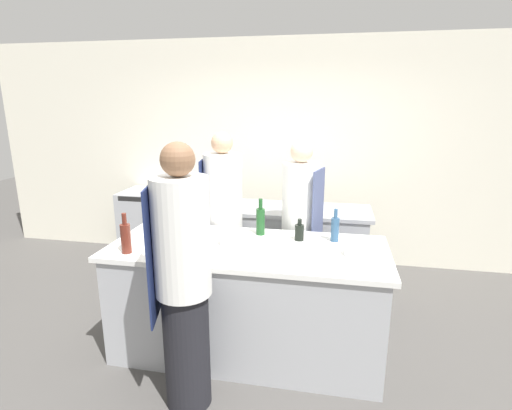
{
  "coord_description": "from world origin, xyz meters",
  "views": [
    {
      "loc": [
        0.65,
        -2.93,
        2.05
      ],
      "look_at": [
        0.0,
        0.35,
        1.18
      ],
      "focal_mm": 28.0,
      "sensor_mm": 36.0,
      "label": 1
    }
  ],
  "objects_px": {
    "bottle_vinegar": "(299,232)",
    "bowl_ceramic_blue": "(175,228)",
    "oven_range": "(159,225)",
    "bottle_olive_oil": "(261,220)",
    "chef_at_prep_near": "(183,282)",
    "chef_at_pass_far": "(223,223)",
    "bottle_wine": "(126,237)",
    "bowl_mixing_large": "(359,251)",
    "bottle_cooking_oil": "(335,228)",
    "bowl_prep_small": "(230,239)",
    "chef_at_stove": "(300,229)"
  },
  "relations": [
    {
      "from": "bottle_olive_oil",
      "to": "bottle_cooking_oil",
      "type": "distance_m",
      "value": 0.63
    },
    {
      "from": "bottle_vinegar",
      "to": "bowl_prep_small",
      "type": "height_order",
      "value": "bottle_vinegar"
    },
    {
      "from": "chef_at_prep_near",
      "to": "bottle_cooking_oil",
      "type": "distance_m",
      "value": 1.35
    },
    {
      "from": "chef_at_stove",
      "to": "bottle_olive_oil",
      "type": "height_order",
      "value": "chef_at_stove"
    },
    {
      "from": "bottle_wine",
      "to": "bowl_prep_small",
      "type": "height_order",
      "value": "bottle_wine"
    },
    {
      "from": "bowl_mixing_large",
      "to": "bowl_ceramic_blue",
      "type": "distance_m",
      "value": 1.58
    },
    {
      "from": "chef_at_stove",
      "to": "bottle_vinegar",
      "type": "xyz_separation_m",
      "value": [
        0.04,
        -0.49,
        0.14
      ]
    },
    {
      "from": "chef_at_pass_far",
      "to": "chef_at_prep_near",
      "type": "bearing_deg",
      "value": 176.57
    },
    {
      "from": "chef_at_stove",
      "to": "bowl_ceramic_blue",
      "type": "bearing_deg",
      "value": -49.61
    },
    {
      "from": "oven_range",
      "to": "bowl_mixing_large",
      "type": "relative_size",
      "value": 4.28
    },
    {
      "from": "chef_at_prep_near",
      "to": "bottle_olive_oil",
      "type": "distance_m",
      "value": 1.06
    },
    {
      "from": "bowl_ceramic_blue",
      "to": "bowl_prep_small",
      "type": "bearing_deg",
      "value": -18.78
    },
    {
      "from": "chef_at_pass_far",
      "to": "bottle_olive_oil",
      "type": "bearing_deg",
      "value": -139.54
    },
    {
      "from": "oven_range",
      "to": "chef_at_pass_far",
      "type": "height_order",
      "value": "chef_at_pass_far"
    },
    {
      "from": "chef_at_stove",
      "to": "bottle_cooking_oil",
      "type": "bearing_deg",
      "value": 50.32
    },
    {
      "from": "oven_range",
      "to": "bottle_wine",
      "type": "distance_m",
      "value": 2.29
    },
    {
      "from": "oven_range",
      "to": "bottle_olive_oil",
      "type": "bearing_deg",
      "value": -41.74
    },
    {
      "from": "oven_range",
      "to": "bottle_olive_oil",
      "type": "distance_m",
      "value": 2.28
    },
    {
      "from": "bottle_cooking_oil",
      "to": "bowl_prep_small",
      "type": "distance_m",
      "value": 0.87
    },
    {
      "from": "chef_at_pass_far",
      "to": "bottle_wine",
      "type": "height_order",
      "value": "chef_at_pass_far"
    },
    {
      "from": "oven_range",
      "to": "bowl_ceramic_blue",
      "type": "distance_m",
      "value": 1.87
    },
    {
      "from": "bottle_vinegar",
      "to": "bowl_ceramic_blue",
      "type": "distance_m",
      "value": 1.09
    },
    {
      "from": "bowl_ceramic_blue",
      "to": "bottle_wine",
      "type": "bearing_deg",
      "value": -108.5
    },
    {
      "from": "oven_range",
      "to": "bottle_vinegar",
      "type": "relative_size",
      "value": 4.94
    },
    {
      "from": "chef_at_prep_near",
      "to": "bowl_ceramic_blue",
      "type": "bearing_deg",
      "value": 10.65
    },
    {
      "from": "chef_at_prep_near",
      "to": "chef_at_pass_far",
      "type": "height_order",
      "value": "chef_at_prep_near"
    },
    {
      "from": "bottle_olive_oil",
      "to": "bowl_prep_small",
      "type": "xyz_separation_m",
      "value": [
        -0.2,
        -0.29,
        -0.09
      ]
    },
    {
      "from": "bottle_vinegar",
      "to": "bottle_cooking_oil",
      "type": "height_order",
      "value": "bottle_cooking_oil"
    },
    {
      "from": "bottle_wine",
      "to": "oven_range",
      "type": "bearing_deg",
      "value": 109.02
    },
    {
      "from": "chef_at_stove",
      "to": "bottle_olive_oil",
      "type": "xyz_separation_m",
      "value": [
        -0.31,
        -0.41,
        0.19
      ]
    },
    {
      "from": "bottle_vinegar",
      "to": "bowl_ceramic_blue",
      "type": "xyz_separation_m",
      "value": [
        -1.09,
        -0.02,
        -0.03
      ]
    },
    {
      "from": "bottle_cooking_oil",
      "to": "chef_at_stove",
      "type": "bearing_deg",
      "value": 125.54
    },
    {
      "from": "bowl_ceramic_blue",
      "to": "oven_range",
      "type": "bearing_deg",
      "value": 119.75
    },
    {
      "from": "bowl_prep_small",
      "to": "oven_range",
      "type": "bearing_deg",
      "value": 129.51
    },
    {
      "from": "bowl_mixing_large",
      "to": "bottle_wine",
      "type": "bearing_deg",
      "value": -170.62
    },
    {
      "from": "chef_at_pass_far",
      "to": "bowl_mixing_large",
      "type": "distance_m",
      "value": 1.45
    },
    {
      "from": "bowl_mixing_large",
      "to": "bowl_ceramic_blue",
      "type": "bearing_deg",
      "value": 171.41
    },
    {
      "from": "chef_at_pass_far",
      "to": "bowl_ceramic_blue",
      "type": "distance_m",
      "value": 0.58
    },
    {
      "from": "bottle_olive_oil",
      "to": "bottle_cooking_oil",
      "type": "bearing_deg",
      "value": -4.47
    },
    {
      "from": "bowl_ceramic_blue",
      "to": "bowl_mixing_large",
      "type": "bearing_deg",
      "value": -8.59
    },
    {
      "from": "chef_at_pass_far",
      "to": "bowl_mixing_large",
      "type": "relative_size",
      "value": 8.3
    },
    {
      "from": "bottle_vinegar",
      "to": "bottle_cooking_oil",
      "type": "relative_size",
      "value": 0.67
    },
    {
      "from": "bowl_prep_small",
      "to": "bottle_wine",
      "type": "bearing_deg",
      "value": -155.19
    },
    {
      "from": "bottle_vinegar",
      "to": "bowl_mixing_large",
      "type": "relative_size",
      "value": 0.87
    },
    {
      "from": "bowl_prep_small",
      "to": "bowl_mixing_large",
      "type": "bearing_deg",
      "value": -2.75
    },
    {
      "from": "chef_at_stove",
      "to": "bottle_olive_oil",
      "type": "relative_size",
      "value": 5.36
    },
    {
      "from": "chef_at_stove",
      "to": "chef_at_pass_far",
      "type": "bearing_deg",
      "value": -73.93
    },
    {
      "from": "bottle_vinegar",
      "to": "bowl_mixing_large",
      "type": "height_order",
      "value": "bottle_vinegar"
    },
    {
      "from": "bottle_olive_oil",
      "to": "bottle_vinegar",
      "type": "bearing_deg",
      "value": -13.67
    },
    {
      "from": "chef_at_prep_near",
      "to": "chef_at_pass_far",
      "type": "bearing_deg",
      "value": -9.61
    }
  ]
}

